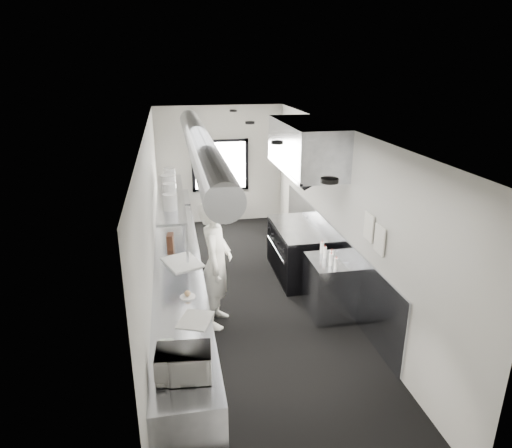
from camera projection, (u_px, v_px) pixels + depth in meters
name	position (u px, v px, depth m)	size (l,w,h in m)	color
floor	(249.00, 298.00, 7.65)	(3.00, 8.00, 0.01)	black
ceiling	(248.00, 130.00, 6.70)	(3.00, 8.00, 0.01)	silver
wall_back	(220.00, 165.00, 10.87)	(3.00, 0.02, 2.80)	#B9B8B0
wall_front	(339.00, 387.00, 3.48)	(3.00, 0.02, 2.80)	#B9B8B0
wall_left	(152.00, 225.00, 6.91)	(0.02, 8.00, 2.80)	#B9B8B0
wall_right	(339.00, 213.00, 7.44)	(0.02, 8.00, 2.80)	#B9B8B0
wall_cladding	(329.00, 254.00, 8.00)	(0.03, 5.50, 1.10)	#9A9FA8
hvac_duct	(200.00, 143.00, 7.03)	(0.40, 0.40, 6.40)	gray
service_window	(220.00, 165.00, 10.84)	(1.36, 0.05, 1.25)	white
exhaust_hood	(305.00, 146.00, 7.68)	(0.81, 2.20, 0.88)	#9A9FA8
prep_counter	(180.00, 294.00, 6.84)	(0.70, 6.00, 0.90)	#9A9FA8
pass_shelf	(171.00, 197.00, 7.85)	(0.45, 3.00, 0.68)	#9A9FA8
range	(298.00, 251.00, 8.32)	(0.88, 1.60, 0.94)	black
bottle_station	(330.00, 287.00, 7.05)	(0.65, 0.80, 0.90)	#9A9FA8
far_work_table	(175.00, 216.00, 10.26)	(0.70, 1.20, 0.90)	#9A9FA8
notice_sheet_a	(369.00, 227.00, 6.26)	(0.02, 0.28, 0.38)	silver
notice_sheet_b	(380.00, 240.00, 5.95)	(0.02, 0.28, 0.38)	silver
line_cook	(216.00, 264.00, 6.61)	(0.70, 0.46, 1.93)	white
microwave	(184.00, 363.00, 4.32)	(0.48, 0.37, 0.29)	silver
deli_tub_a	(164.00, 346.00, 4.75)	(0.13, 0.13, 0.09)	silver
deli_tub_b	(169.00, 345.00, 4.77)	(0.13, 0.13, 0.09)	silver
newspaper	(195.00, 320.00, 5.31)	(0.35, 0.43, 0.01)	white
small_plate	(188.00, 297.00, 5.82)	(0.20, 0.20, 0.02)	white
pastry	(187.00, 293.00, 5.80)	(0.08, 0.08, 0.08)	tan
cutting_board	(182.00, 262.00, 6.81)	(0.47, 0.63, 0.02)	white
knife_block	(170.00, 241.00, 7.31)	(0.10, 0.22, 0.24)	#522F1D
plate_stack_a	(170.00, 202.00, 7.04)	(0.22, 0.22, 0.25)	white
plate_stack_b	(170.00, 192.00, 7.55)	(0.21, 0.21, 0.28)	white
plate_stack_c	(168.00, 185.00, 7.82)	(0.24, 0.24, 0.34)	white
plate_stack_d	(170.00, 177.00, 8.39)	(0.21, 0.21, 0.33)	white
squeeze_bottle_a	(336.00, 264.00, 6.59)	(0.06, 0.06, 0.17)	white
squeeze_bottle_b	(331.00, 259.00, 6.71)	(0.06, 0.06, 0.18)	white
squeeze_bottle_c	(331.00, 256.00, 6.82)	(0.06, 0.06, 0.18)	white
squeeze_bottle_d	(325.00, 252.00, 6.97)	(0.06, 0.06, 0.17)	white
squeeze_bottle_e	(322.00, 248.00, 7.14)	(0.06, 0.06, 0.18)	white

